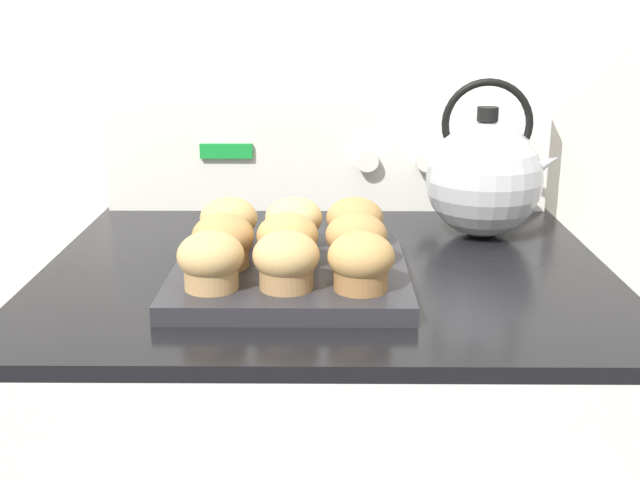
{
  "coord_description": "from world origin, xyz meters",
  "views": [
    {
      "loc": [
        -0.0,
        -0.68,
        1.27
      ],
      "look_at": [
        -0.01,
        0.27,
        0.98
      ],
      "focal_mm": 45.0,
      "sensor_mm": 36.0,
      "label": 1
    }
  ],
  "objects_px": {
    "muffin_r1_c0": "(224,241)",
    "muffin_r1_c1": "(289,241)",
    "muffin_r1_c2": "(357,240)",
    "muffin_r2_c2": "(356,223)",
    "muffin_r0_c2": "(362,262)",
    "muffin_r0_c0": "(212,261)",
    "muffin_r0_c1": "(287,261)",
    "muffin_r2_c0": "(230,223)",
    "muffin_r2_c1": "(295,222)",
    "muffin_pan": "(291,274)",
    "tea_kettle": "(486,177)"
  },
  "relations": [
    {
      "from": "muffin_r1_c0",
      "to": "muffin_r1_c1",
      "type": "relative_size",
      "value": 1.0
    },
    {
      "from": "muffin_r1_c2",
      "to": "muffin_r2_c2",
      "type": "height_order",
      "value": "same"
    },
    {
      "from": "muffin_r0_c2",
      "to": "muffin_r1_c1",
      "type": "bearing_deg",
      "value": 136.28
    },
    {
      "from": "muffin_r0_c0",
      "to": "muffin_r0_c1",
      "type": "xyz_separation_m",
      "value": [
        0.08,
        0.0,
        0.0
      ]
    },
    {
      "from": "muffin_r2_c0",
      "to": "muffin_r2_c2",
      "type": "xyz_separation_m",
      "value": [
        0.17,
        0.0,
        0.0
      ]
    },
    {
      "from": "muffin_r0_c0",
      "to": "muffin_r1_c1",
      "type": "height_order",
      "value": "same"
    },
    {
      "from": "muffin_r0_c0",
      "to": "muffin_r2_c2",
      "type": "xyz_separation_m",
      "value": [
        0.17,
        0.16,
        0.0
      ]
    },
    {
      "from": "muffin_r0_c0",
      "to": "muffin_r2_c1",
      "type": "xyz_separation_m",
      "value": [
        0.09,
        0.16,
        0.0
      ]
    },
    {
      "from": "muffin_r1_c1",
      "to": "muffin_r1_c2",
      "type": "relative_size",
      "value": 1.0
    },
    {
      "from": "muffin_r0_c1",
      "to": "muffin_r2_c2",
      "type": "relative_size",
      "value": 1.0
    },
    {
      "from": "muffin_r1_c1",
      "to": "muffin_r1_c0",
      "type": "bearing_deg",
      "value": -178.75
    },
    {
      "from": "muffin_r1_c0",
      "to": "muffin_r2_c2",
      "type": "relative_size",
      "value": 1.0
    },
    {
      "from": "muffin_pan",
      "to": "muffin_r0_c1",
      "type": "bearing_deg",
      "value": -90.34
    },
    {
      "from": "muffin_r0_c2",
      "to": "muffin_r2_c2",
      "type": "distance_m",
      "value": 0.17
    },
    {
      "from": "muffin_r0_c2",
      "to": "muffin_r0_c0",
      "type": "bearing_deg",
      "value": 179.27
    },
    {
      "from": "muffin_pan",
      "to": "muffin_r0_c1",
      "type": "relative_size",
      "value": 3.79
    },
    {
      "from": "muffin_r0_c2",
      "to": "muffin_r1_c0",
      "type": "relative_size",
      "value": 1.0
    },
    {
      "from": "muffin_r0_c0",
      "to": "muffin_r0_c2",
      "type": "bearing_deg",
      "value": -0.73
    },
    {
      "from": "muffin_r0_c0",
      "to": "muffin_r1_c0",
      "type": "distance_m",
      "value": 0.08
    },
    {
      "from": "muffin_r0_c1",
      "to": "muffin_r1_c1",
      "type": "bearing_deg",
      "value": 91.56
    },
    {
      "from": "muffin_r1_c2",
      "to": "muffin_r2_c2",
      "type": "distance_m",
      "value": 0.08
    },
    {
      "from": "muffin_r2_c0",
      "to": "tea_kettle",
      "type": "height_order",
      "value": "tea_kettle"
    },
    {
      "from": "muffin_r1_c0",
      "to": "tea_kettle",
      "type": "bearing_deg",
      "value": 31.43
    },
    {
      "from": "muffin_r1_c1",
      "to": "muffin_r2_c1",
      "type": "relative_size",
      "value": 1.0
    },
    {
      "from": "muffin_r2_c0",
      "to": "muffin_r1_c2",
      "type": "bearing_deg",
      "value": -26.02
    },
    {
      "from": "muffin_r1_c1",
      "to": "muffin_pan",
      "type": "bearing_deg",
      "value": 22.1
    },
    {
      "from": "muffin_r0_c0",
      "to": "muffin_r2_c2",
      "type": "bearing_deg",
      "value": 44.54
    },
    {
      "from": "muffin_pan",
      "to": "muffin_r1_c2",
      "type": "distance_m",
      "value": 0.09
    },
    {
      "from": "muffin_r2_c0",
      "to": "muffin_r2_c2",
      "type": "bearing_deg",
      "value": 0.27
    },
    {
      "from": "muffin_r0_c2",
      "to": "muffin_pan",
      "type": "bearing_deg",
      "value": 135.03
    },
    {
      "from": "muffin_r1_c1",
      "to": "muffin_r1_c2",
      "type": "height_order",
      "value": "same"
    },
    {
      "from": "muffin_r2_c1",
      "to": "muffin_r2_c2",
      "type": "bearing_deg",
      "value": -0.13
    },
    {
      "from": "muffin_pan",
      "to": "muffin_r1_c1",
      "type": "xyz_separation_m",
      "value": [
        -0.0,
        -0.0,
        0.04
      ]
    },
    {
      "from": "muffin_r1_c1",
      "to": "muffin_r2_c0",
      "type": "bearing_deg",
      "value": 134.28
    },
    {
      "from": "muffin_r0_c0",
      "to": "muffin_r1_c1",
      "type": "bearing_deg",
      "value": 44.24
    },
    {
      "from": "muffin_r0_c2",
      "to": "muffin_r0_c1",
      "type": "bearing_deg",
      "value": 177.72
    },
    {
      "from": "muffin_r0_c1",
      "to": "tea_kettle",
      "type": "height_order",
      "value": "tea_kettle"
    },
    {
      "from": "muffin_r1_c1",
      "to": "muffin_r1_c2",
      "type": "bearing_deg",
      "value": 1.87
    },
    {
      "from": "muffin_r0_c2",
      "to": "muffin_r2_c0",
      "type": "relative_size",
      "value": 1.0
    },
    {
      "from": "muffin_r0_c2",
      "to": "muffin_r1_c1",
      "type": "relative_size",
      "value": 1.0
    },
    {
      "from": "muffin_r0_c0",
      "to": "muffin_r1_c0",
      "type": "xyz_separation_m",
      "value": [
        0.0,
        0.08,
        0.0
      ]
    },
    {
      "from": "muffin_r0_c0",
      "to": "muffin_r1_c0",
      "type": "relative_size",
      "value": 1.0
    },
    {
      "from": "muffin_r0_c2",
      "to": "muffin_r2_c1",
      "type": "height_order",
      "value": "same"
    },
    {
      "from": "muffin_r2_c0",
      "to": "muffin_r2_c1",
      "type": "distance_m",
      "value": 0.09
    },
    {
      "from": "muffin_pan",
      "to": "muffin_r1_c1",
      "type": "distance_m",
      "value": 0.04
    },
    {
      "from": "muffin_r0_c2",
      "to": "muffin_r2_c0",
      "type": "height_order",
      "value": "same"
    },
    {
      "from": "muffin_r1_c2",
      "to": "muffin_r2_c0",
      "type": "bearing_deg",
      "value": 153.98
    },
    {
      "from": "muffin_r0_c0",
      "to": "muffin_r1_c1",
      "type": "distance_m",
      "value": 0.12
    },
    {
      "from": "tea_kettle",
      "to": "muffin_r1_c1",
      "type": "bearing_deg",
      "value": -142.17
    },
    {
      "from": "muffin_r0_c2",
      "to": "tea_kettle",
      "type": "relative_size",
      "value": 0.33
    }
  ]
}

